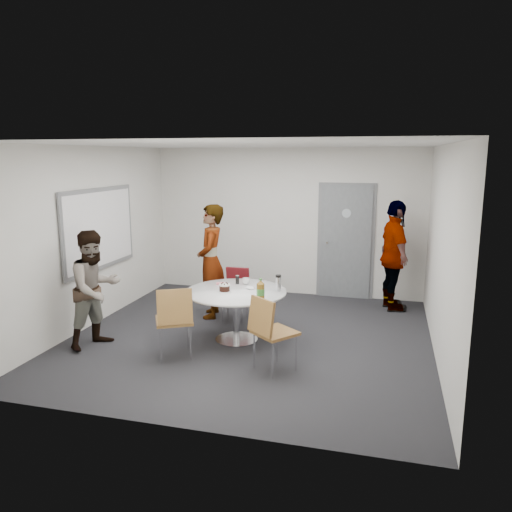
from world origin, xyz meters
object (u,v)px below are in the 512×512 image
(door, at_px, (346,242))
(chair_near_right, at_px, (269,327))
(whiteboard, at_px, (100,229))
(person_left, at_px, (95,289))
(person_main, at_px, (211,261))
(table, at_px, (238,298))
(person_right, at_px, (394,256))
(chair_far, at_px, (236,289))
(chair_near_left, at_px, (174,315))

(door, bearing_deg, chair_near_right, -99.22)
(whiteboard, distance_m, person_left, 1.32)
(person_main, bearing_deg, table, 22.74)
(person_main, distance_m, person_right, 3.03)
(table, bearing_deg, whiteboard, 171.20)
(chair_far, distance_m, person_right, 2.69)
(table, distance_m, person_main, 1.23)
(chair_near_right, distance_m, person_right, 3.30)
(chair_near_left, bearing_deg, whiteboard, 117.73)
(chair_near_left, relative_size, chair_near_right, 1.02)
(chair_near_left, bearing_deg, person_main, 66.97)
(door, bearing_deg, chair_near_left, -117.56)
(chair_near_right, bearing_deg, chair_far, 156.25)
(table, xyz_separation_m, chair_near_left, (-0.58, -0.83, -0.04))
(whiteboard, distance_m, chair_far, 2.30)
(chair_far, bearing_deg, chair_near_right, 116.37)
(person_left, bearing_deg, whiteboard, 49.57)
(whiteboard, bearing_deg, table, -8.80)
(person_left, distance_m, person_right, 4.75)
(whiteboard, height_order, chair_far, whiteboard)
(person_left, relative_size, person_right, 0.86)
(chair_near_left, xyz_separation_m, person_right, (2.66, 2.90, 0.34))
(door, distance_m, chair_near_right, 3.61)
(door, relative_size, whiteboard, 1.12)
(door, bearing_deg, table, -114.99)
(chair_far, height_order, person_left, person_left)
(chair_near_right, distance_m, person_left, 2.48)
(person_right, bearing_deg, chair_far, 98.37)
(chair_far, bearing_deg, chair_near_left, 79.52)
(door, height_order, chair_near_left, door)
(person_left, bearing_deg, table, -47.77)
(chair_far, distance_m, person_left, 2.19)
(whiteboard, distance_m, person_main, 1.78)
(door, distance_m, chair_near_left, 3.94)
(chair_near_left, distance_m, person_main, 1.82)
(whiteboard, height_order, person_main, whiteboard)
(person_left, bearing_deg, door, -20.39)
(person_left, xyz_separation_m, person_right, (3.88, 2.73, 0.13))
(chair_far, bearing_deg, door, -133.76)
(chair_near_left, xyz_separation_m, person_main, (-0.16, 1.78, 0.32))
(table, bearing_deg, person_right, 44.85)
(table, xyz_separation_m, chair_far, (-0.31, 0.93, -0.13))
(chair_near_left, relative_size, chair_far, 1.16)
(chair_far, relative_size, person_right, 0.44)
(door, xyz_separation_m, chair_near_right, (-0.57, -3.53, -0.46))
(door, height_order, table, door)
(chair_near_right, distance_m, person_main, 2.33)
(table, distance_m, chair_near_right, 1.11)
(chair_near_right, xyz_separation_m, person_right, (1.42, 2.96, 0.35))
(chair_near_right, bearing_deg, table, 164.67)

